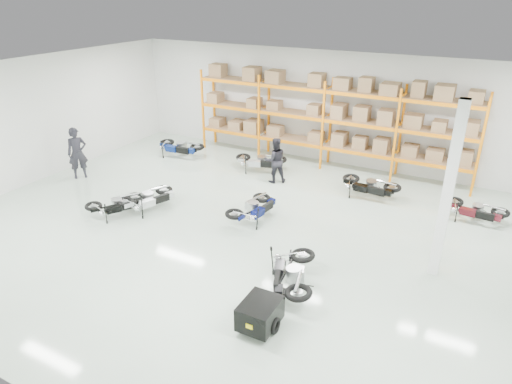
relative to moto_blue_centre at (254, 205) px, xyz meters
The scene contains 14 objects.
room 1.94m from the moto_blue_centre, 74.39° to the right, with size 18.00×18.00×18.00m.
pallet_rack 5.86m from the moto_blue_centre, 87.53° to the left, with size 11.28×0.98×3.62m.
structural_column 5.72m from the moto_blue_centre, ahead, with size 0.25×0.25×4.50m, color white.
moto_blue_centre is the anchor object (origin of this frame).
moto_silver_left 3.54m from the moto_blue_centre, 163.46° to the right, with size 0.76×1.71×1.04m, color silver, non-canonical shape.
moto_black_far_left 4.41m from the moto_blue_centre, 155.97° to the right, with size 0.71×1.60×0.98m, color black, non-canonical shape.
moto_touring_right 3.70m from the moto_blue_centre, 47.59° to the right, with size 0.83×1.88×1.15m, color black, non-canonical shape.
trailer 5.00m from the moto_blue_centre, 60.05° to the right, with size 0.83×1.57×0.66m.
moto_back_a 6.71m from the moto_blue_centre, 147.21° to the left, with size 0.82×1.84×1.12m, color navy, non-canonical shape.
moto_back_b 4.20m from the moto_blue_centre, 115.14° to the left, with size 0.78×1.76×1.08m, color #B1B4BB, non-canonical shape.
moto_back_c 4.33m from the moto_blue_centre, 51.66° to the left, with size 0.80×1.79×1.10m, color black, non-canonical shape.
moto_back_d 6.90m from the moto_blue_centre, 27.72° to the left, with size 0.72×1.61×0.98m, color #450D15, non-canonical shape.
person_left 7.57m from the moto_blue_centre, behind, with size 0.71×0.47×1.96m, color black.
person_back 3.19m from the moto_blue_centre, 104.31° to the left, with size 0.83×0.65×1.71m, color black.
Camera 1 is at (5.85, -10.34, 6.72)m, focal length 32.00 mm.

